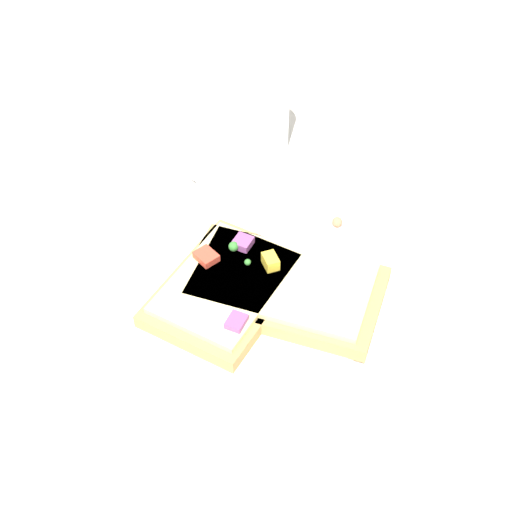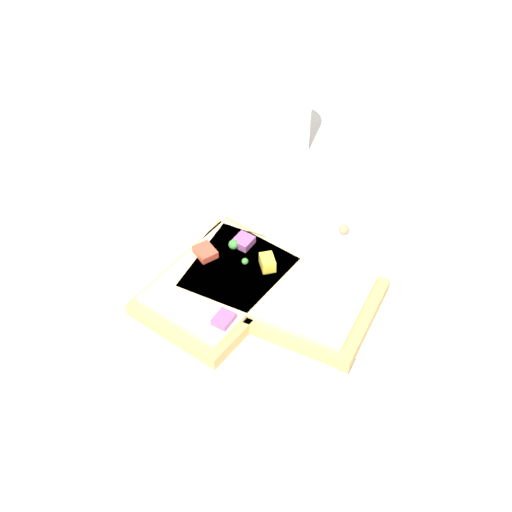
{
  "view_description": "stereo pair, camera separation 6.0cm",
  "coord_description": "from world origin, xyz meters",
  "px_view_note": "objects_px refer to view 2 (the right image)",
  "views": [
    {
      "loc": [
        -0.04,
        -0.48,
        0.52
      ],
      "look_at": [
        0.0,
        0.0,
        0.02
      ],
      "focal_mm": 50.0,
      "sensor_mm": 36.0,
      "label": 1
    },
    {
      "loc": [
        0.02,
        -0.48,
        0.52
      ],
      "look_at": [
        0.0,
        0.0,
        0.02
      ],
      "focal_mm": 50.0,
      "sensor_mm": 36.0,
      "label": 2
    }
  ],
  "objects_px": {
    "plate": "(256,267)",
    "knife": "(253,212)",
    "drinking_glass": "(283,116)",
    "pizza_slice_main": "(277,288)",
    "fork": "(215,262)",
    "pizza_slice_corner": "(221,285)"
  },
  "relations": [
    {
      "from": "plate",
      "to": "knife",
      "type": "bearing_deg",
      "value": 95.47
    },
    {
      "from": "fork",
      "to": "drinking_glass",
      "type": "relative_size",
      "value": 1.95
    },
    {
      "from": "knife",
      "to": "drinking_glass",
      "type": "relative_size",
      "value": 2.03
    },
    {
      "from": "pizza_slice_corner",
      "to": "drinking_glass",
      "type": "height_order",
      "value": "drinking_glass"
    },
    {
      "from": "fork",
      "to": "pizza_slice_main",
      "type": "bearing_deg",
      "value": 23.49
    },
    {
      "from": "pizza_slice_main",
      "to": "drinking_glass",
      "type": "height_order",
      "value": "drinking_glass"
    },
    {
      "from": "plate",
      "to": "knife",
      "type": "relative_size",
      "value": 1.53
    },
    {
      "from": "plate",
      "to": "knife",
      "type": "xyz_separation_m",
      "value": [
        -0.01,
        0.07,
        0.01
      ]
    },
    {
      "from": "fork",
      "to": "pizza_slice_corner",
      "type": "distance_m",
      "value": 0.04
    },
    {
      "from": "knife",
      "to": "pizza_slice_main",
      "type": "xyz_separation_m",
      "value": [
        0.03,
        -0.11,
        0.01
      ]
    },
    {
      "from": "plate",
      "to": "drinking_glass",
      "type": "distance_m",
      "value": 0.21
    },
    {
      "from": "plate",
      "to": "pizza_slice_corner",
      "type": "height_order",
      "value": "pizza_slice_corner"
    },
    {
      "from": "plate",
      "to": "fork",
      "type": "bearing_deg",
      "value": -175.73
    },
    {
      "from": "knife",
      "to": "pizza_slice_main",
      "type": "relative_size",
      "value": 0.86
    },
    {
      "from": "knife",
      "to": "pizza_slice_corner",
      "type": "relative_size",
      "value": 1.01
    },
    {
      "from": "knife",
      "to": "drinking_glass",
      "type": "distance_m",
      "value": 0.14
    },
    {
      "from": "fork",
      "to": "drinking_glass",
      "type": "distance_m",
      "value": 0.22
    },
    {
      "from": "plate",
      "to": "knife",
      "type": "height_order",
      "value": "knife"
    },
    {
      "from": "plate",
      "to": "drinking_glass",
      "type": "height_order",
      "value": "drinking_glass"
    },
    {
      "from": "fork",
      "to": "knife",
      "type": "distance_m",
      "value": 0.08
    },
    {
      "from": "fork",
      "to": "pizza_slice_main",
      "type": "xyz_separation_m",
      "value": [
        0.06,
        -0.04,
        0.01
      ]
    },
    {
      "from": "pizza_slice_main",
      "to": "knife",
      "type": "bearing_deg",
      "value": 127.82
    }
  ]
}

